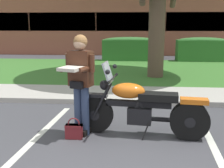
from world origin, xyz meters
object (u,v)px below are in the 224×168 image
(handbag, at_px, (74,130))
(hedge_left, at_px, (130,49))
(brick_building, at_px, (159,23))
(motorcycle, at_px, (146,108))
(rider_person, at_px, (80,77))
(hedge_center_left, at_px, (202,49))

(handbag, distance_m, hedge_left, 9.90)
(brick_building, bearing_deg, motorcycle, -95.63)
(rider_person, relative_size, brick_building, 0.07)
(hedge_left, bearing_deg, motorcycle, -87.54)
(handbag, relative_size, hedge_center_left, 0.15)
(brick_building, bearing_deg, rider_person, -99.33)
(rider_person, height_order, handbag, rider_person)
(rider_person, bearing_deg, hedge_center_left, 66.00)
(motorcycle, height_order, rider_person, rider_person)
(rider_person, height_order, hedge_left, rider_person)
(hedge_left, bearing_deg, brick_building, 73.62)
(motorcycle, distance_m, brick_building, 16.79)
(motorcycle, xyz_separation_m, brick_building, (1.64, 16.65, 1.46))
(hedge_left, xyz_separation_m, brick_building, (2.06, 7.00, 1.30))
(rider_person, bearing_deg, motorcycle, 1.23)
(handbag, height_order, hedge_left, hedge_left)
(motorcycle, height_order, hedge_center_left, motorcycle)
(handbag, relative_size, hedge_left, 0.13)
(hedge_center_left, height_order, brick_building, brick_building)
(hedge_center_left, bearing_deg, rider_person, -114.00)
(motorcycle, relative_size, hedge_center_left, 0.90)
(hedge_left, height_order, brick_building, brick_building)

